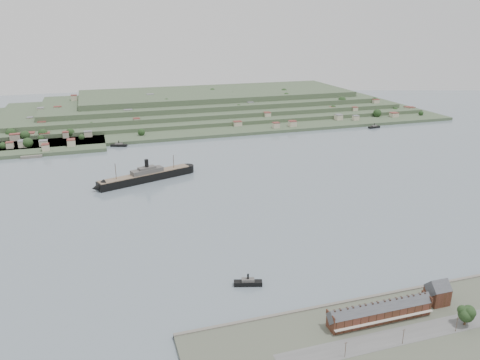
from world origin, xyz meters
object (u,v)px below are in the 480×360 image
object	(u,v)px
gabled_building	(437,292)
fig_tree	(467,314)
steamship	(143,177)
tugboat	(248,282)
terrace_row	(380,312)

from	to	relation	value
gabled_building	fig_tree	distance (m)	20.46
steamship	tugboat	bearing A→B (deg)	-79.81
terrace_row	tugboat	xyz separation A→B (m)	(-51.07, 53.53, -5.06)
gabled_building	steamship	world-z (taller)	steamship
tugboat	fig_tree	world-z (taller)	fig_tree
gabled_building	tugboat	distance (m)	101.67
terrace_row	steamship	distance (m)	269.03
steamship	fig_tree	world-z (taller)	steamship
steamship	tugboat	xyz separation A→B (m)	(36.11, -200.98, -2.81)
steamship	tugboat	world-z (taller)	steamship
tugboat	gabled_building	bearing A→B (deg)	-29.20
terrace_row	steamship	size ratio (longest dim) A/B	0.56
terrace_row	steamship	xyz separation A→B (m)	(-87.18, 254.51, -2.25)
steamship	tugboat	distance (m)	204.22
gabled_building	fig_tree	bearing A→B (deg)	-88.37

